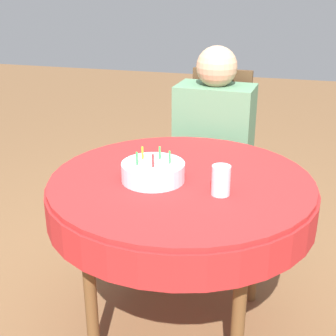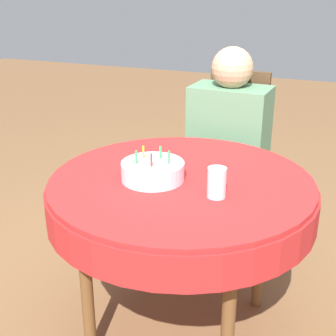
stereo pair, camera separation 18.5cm
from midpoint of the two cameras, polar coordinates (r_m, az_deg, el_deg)
The scene contains 6 objects.
ground_plane at distance 2.26m, azimuth -1.05°, elevation -18.79°, with size 12.00×12.00×0.00m, color brown.
dining_table at distance 1.90m, azimuth -1.19°, elevation -3.75°, with size 1.07×1.07×0.74m.
chair at distance 2.69m, azimuth 3.94°, elevation 1.46°, with size 0.39×0.39×1.01m.
person at distance 2.54m, azimuth 3.50°, elevation 4.45°, with size 0.42×0.36×1.16m.
birthday_cake at distance 1.83m, azimuth -4.70°, elevation -0.49°, with size 0.25×0.25×0.12m.
drinking_glass at distance 1.70m, azimuth 3.41°, elevation -1.57°, with size 0.07×0.07×0.11m.
Camera 1 is at (0.41, -1.66, 1.48)m, focal length 50.00 mm.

